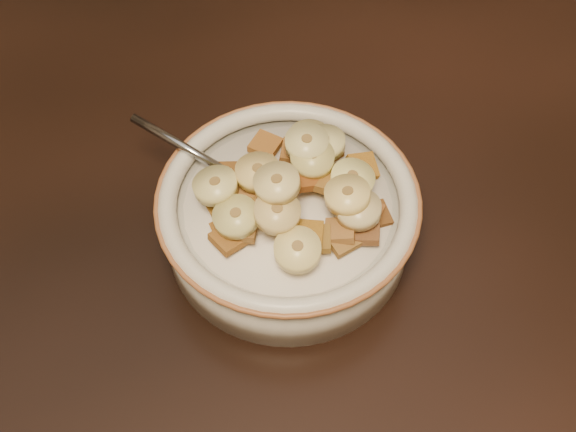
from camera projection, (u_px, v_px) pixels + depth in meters
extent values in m
cube|color=black|center=(85.00, 145.00, 0.63)|extent=(1.40, 0.91, 0.04)
cylinder|color=silver|center=(288.00, 223.00, 0.53)|extent=(0.18, 0.18, 0.04)
cylinder|color=white|center=(288.00, 205.00, 0.51)|extent=(0.15, 0.15, 0.00)
ellipsoid|color=gray|center=(253.00, 186.00, 0.52)|extent=(0.05, 0.05, 0.01)
cube|color=brown|center=(375.00, 215.00, 0.50)|extent=(0.02, 0.02, 0.01)
cube|color=brown|center=(343.00, 239.00, 0.48)|extent=(0.02, 0.03, 0.01)
cube|color=brown|center=(309.00, 178.00, 0.50)|extent=(0.02, 0.02, 0.01)
cube|color=brown|center=(324.00, 181.00, 0.50)|extent=(0.03, 0.03, 0.01)
cube|color=brown|center=(267.00, 209.00, 0.49)|extent=(0.02, 0.02, 0.01)
cube|color=brown|center=(316.00, 239.00, 0.48)|extent=(0.03, 0.03, 0.01)
cube|color=brown|center=(340.00, 231.00, 0.48)|extent=(0.03, 0.03, 0.01)
cube|color=brown|center=(219.00, 201.00, 0.51)|extent=(0.02, 0.02, 0.01)
cube|color=#9A6319|center=(363.00, 167.00, 0.52)|extent=(0.02, 0.02, 0.01)
cube|color=olive|center=(279.00, 197.00, 0.49)|extent=(0.03, 0.03, 0.01)
cube|color=#9A5F26|center=(268.00, 186.00, 0.50)|extent=(0.03, 0.03, 0.01)
cube|color=#9D6A1E|center=(308.00, 234.00, 0.48)|extent=(0.03, 0.03, 0.01)
cube|color=#955C21|center=(295.00, 152.00, 0.53)|extent=(0.03, 0.03, 0.01)
cube|color=brown|center=(228.00, 239.00, 0.48)|extent=(0.03, 0.03, 0.01)
cube|color=brown|center=(325.00, 151.00, 0.53)|extent=(0.03, 0.03, 0.01)
cube|color=brown|center=(242.00, 229.00, 0.49)|extent=(0.03, 0.03, 0.01)
cube|color=#965E2E|center=(248.00, 198.00, 0.49)|extent=(0.03, 0.03, 0.01)
cube|color=brown|center=(228.00, 231.00, 0.49)|extent=(0.02, 0.02, 0.01)
cube|color=olive|center=(265.00, 171.00, 0.51)|extent=(0.02, 0.02, 0.01)
cube|color=brown|center=(265.00, 145.00, 0.54)|extent=(0.03, 0.03, 0.01)
cube|color=brown|center=(365.00, 231.00, 0.49)|extent=(0.03, 0.03, 0.01)
cube|color=brown|center=(256.00, 213.00, 0.49)|extent=(0.03, 0.03, 0.01)
cube|color=brown|center=(228.00, 174.00, 0.52)|extent=(0.02, 0.02, 0.01)
cube|color=brown|center=(367.00, 214.00, 0.50)|extent=(0.03, 0.03, 0.01)
cylinder|color=#FFDE7C|center=(258.00, 172.00, 0.49)|extent=(0.04, 0.04, 0.01)
cylinder|color=#E1C272|center=(277.00, 212.00, 0.47)|extent=(0.04, 0.04, 0.01)
cylinder|color=#D9D187|center=(307.00, 143.00, 0.51)|extent=(0.04, 0.04, 0.01)
cylinder|color=#CBBD71|center=(312.00, 158.00, 0.50)|extent=(0.04, 0.04, 0.01)
cylinder|color=#CAB77B|center=(358.00, 209.00, 0.48)|extent=(0.04, 0.04, 0.01)
cylinder|color=beige|center=(277.00, 183.00, 0.48)|extent=(0.04, 0.04, 0.01)
cylinder|color=#FEF084|center=(352.00, 179.00, 0.50)|extent=(0.03, 0.03, 0.01)
cylinder|color=#FFF07F|center=(297.00, 250.00, 0.47)|extent=(0.04, 0.04, 0.01)
cylinder|color=#FFD97F|center=(347.00, 195.00, 0.48)|extent=(0.04, 0.04, 0.01)
cylinder|color=#DDD16E|center=(236.00, 217.00, 0.48)|extent=(0.04, 0.04, 0.02)
cylinder|color=#FFF092|center=(324.00, 143.00, 0.52)|extent=(0.04, 0.04, 0.01)
cylinder|color=#ECE192|center=(215.00, 186.00, 0.49)|extent=(0.03, 0.03, 0.02)
cylinder|color=#DED287|center=(310.00, 139.00, 0.52)|extent=(0.04, 0.04, 0.01)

